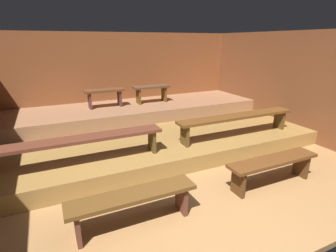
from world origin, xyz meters
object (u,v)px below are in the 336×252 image
(bench_floor_right, at_px, (273,164))
(bench_lower_right, at_px, (237,118))
(bench_middle_right, at_px, (151,90))
(bench_lower_left, at_px, (80,142))
(bench_middle_left, at_px, (105,94))
(bench_floor_left, at_px, (133,200))

(bench_floor_right, relative_size, bench_lower_right, 0.59)
(bench_lower_right, distance_m, bench_middle_right, 2.49)
(bench_middle_right, bearing_deg, bench_lower_left, -131.74)
(bench_lower_left, relative_size, bench_middle_right, 2.74)
(bench_floor_right, distance_m, bench_middle_left, 4.05)
(bench_floor_right, bearing_deg, bench_floor_left, 180.00)
(bench_lower_left, xyz_separation_m, bench_middle_left, (0.87, 2.32, 0.24))
(bench_floor_left, bearing_deg, bench_lower_left, 106.20)
(bench_lower_right, xyz_separation_m, bench_middle_right, (-0.87, 2.32, 0.24))
(bench_floor_left, height_order, bench_middle_left, bench_middle_left)
(bench_floor_right, height_order, bench_lower_right, bench_lower_right)
(bench_floor_left, distance_m, bench_lower_right, 2.90)
(bench_middle_left, bearing_deg, bench_lower_right, -48.26)
(bench_floor_left, xyz_separation_m, bench_lower_right, (2.55, 1.33, 0.30))
(bench_middle_right, bearing_deg, bench_floor_left, -114.70)
(bench_floor_right, height_order, bench_middle_right, bench_middle_right)
(bench_lower_left, bearing_deg, bench_floor_right, -27.59)
(bench_floor_left, bearing_deg, bench_floor_right, 0.00)
(bench_floor_left, relative_size, bench_middle_left, 1.61)
(bench_lower_left, relative_size, bench_middle_left, 2.74)
(bench_lower_left, relative_size, bench_lower_right, 1.00)
(bench_floor_left, xyz_separation_m, bench_middle_left, (0.49, 3.65, 0.54))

